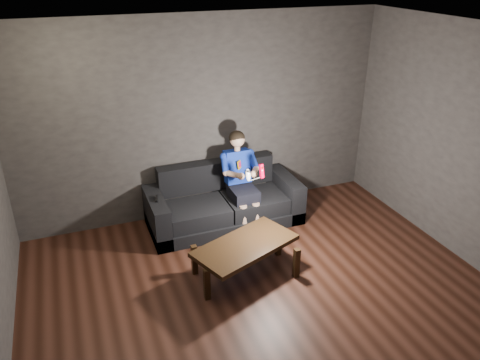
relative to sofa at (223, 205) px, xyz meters
name	(u,v)px	position (x,y,z in m)	size (l,w,h in m)	color
floor	(282,321)	(-0.10, -2.05, -0.26)	(5.00, 5.00, 0.00)	black
back_wall	(204,119)	(-0.10, 0.45, 1.09)	(5.00, 0.04, 2.70)	#332E2D
ceiling	(295,44)	(-0.10, -2.05, 2.44)	(5.00, 5.00, 0.02)	silver
sofa	(223,205)	(0.00, 0.00, 0.00)	(2.03, 0.87, 0.78)	black
child	(240,173)	(0.23, -0.04, 0.46)	(0.50, 0.61, 1.23)	black
wii_remote_red	(262,171)	(0.32, -0.52, 0.68)	(0.06, 0.07, 0.18)	red
nunchuk_white	(248,175)	(0.15, -0.51, 0.65)	(0.07, 0.10, 0.17)	silver
wii_remote_black	(156,199)	(-0.91, -0.08, 0.31)	(0.06, 0.15, 0.03)	black
coffee_table	(245,248)	(-0.16, -1.21, 0.11)	(1.29, 0.96, 0.42)	black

